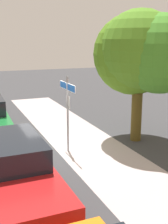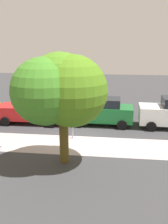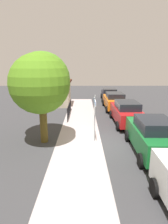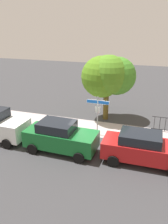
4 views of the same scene
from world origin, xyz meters
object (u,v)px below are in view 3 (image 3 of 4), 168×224
at_px(car_green, 152,136).
at_px(car_orange, 114,101).
at_px(car_black, 109,94).
at_px(car_red, 126,112).
at_px(shade_tree, 40,82).
at_px(utility_shed, 58,93).
at_px(street_sign, 95,110).

relative_size(car_green, car_orange, 0.94).
bearing_deg(car_green, car_orange, 3.41).
height_order(car_orange, car_black, car_orange).
height_order(car_green, car_red, car_green).
distance_m(shade_tree, car_black, 14.29).
bearing_deg(car_red, utility_shed, 41.18).
xyz_separation_m(street_sign, car_green, (-1.52, -2.78, -0.96)).
xyz_separation_m(street_sign, utility_shed, (10.00, 3.40, -0.48)).
relative_size(shade_tree, utility_shed, 1.52).
bearing_deg(car_orange, car_green, -178.02).
xyz_separation_m(car_green, car_red, (4.80, 0.22, -0.04)).
height_order(shade_tree, car_black, shade_tree).
bearing_deg(street_sign, shade_tree, 89.77).
bearing_deg(car_orange, car_red, -178.69).
distance_m(car_red, car_orange, 4.80).
relative_size(shade_tree, car_red, 1.11).
relative_size(car_green, utility_shed, 1.30).
height_order(shade_tree, utility_shed, shade_tree).
xyz_separation_m(street_sign, car_orange, (8.08, -2.45, -1.03)).
xyz_separation_m(car_red, car_black, (9.60, -0.05, -0.10)).
bearing_deg(car_black, car_orange, -178.94).
relative_size(car_red, car_orange, 1.00).
xyz_separation_m(street_sign, car_red, (3.28, -2.56, -1.00)).
distance_m(car_red, car_black, 9.60).
relative_size(shade_tree, car_black, 1.17).
xyz_separation_m(car_orange, utility_shed, (1.92, 5.85, 0.54)).
height_order(car_red, utility_shed, utility_shed).
height_order(car_red, car_orange, car_red).
bearing_deg(car_red, car_orange, 0.90).
bearing_deg(utility_shed, car_red, -138.44).
height_order(street_sign, car_red, street_sign).
height_order(street_sign, car_green, street_sign).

